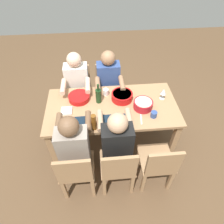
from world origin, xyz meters
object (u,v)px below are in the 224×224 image
at_px(chair_far_center, 108,86).
at_px(dining_table, 112,111).
at_px(serving_bowl_fruit, 79,97).
at_px(chair_near_right, 159,164).
at_px(serving_bowl_pasta, 143,104).
at_px(wine_bottle, 99,96).
at_px(serving_bowl_salad, 122,96).
at_px(wine_glass, 163,92).
at_px(diner_near_center, 117,143).
at_px(diner_near_left, 74,146).
at_px(cup_near_right, 154,114).
at_px(beer_bottle, 94,122).
at_px(napkin_stack, 67,111).
at_px(cup_far_center, 106,92).
at_px(chair_near_left, 76,171).
at_px(diner_far_left, 77,84).
at_px(chair_far_left, 79,88).
at_px(diner_far_center, 109,83).
at_px(chair_near_center, 118,167).

bearing_deg(chair_far_center, dining_table, -90.00).
bearing_deg(serving_bowl_fruit, chair_near_right, -45.43).
height_order(serving_bowl_pasta, wine_bottle, wine_bottle).
height_order(serving_bowl_salad, wine_glass, wine_glass).
relative_size(diner_near_center, chair_near_right, 1.41).
relative_size(dining_table, diner_near_left, 1.45).
distance_m(serving_bowl_salad, cup_near_right, 0.51).
xyz_separation_m(beer_bottle, napkin_stack, (-0.35, 0.31, -0.10)).
distance_m(dining_table, serving_bowl_fruit, 0.48).
height_order(chair_near_right, cup_far_center, chair_near_right).
bearing_deg(serving_bowl_fruit, chair_near_left, -92.77).
relative_size(chair_far_center, serving_bowl_fruit, 2.97).
xyz_separation_m(serving_bowl_pasta, wine_glass, (0.30, 0.15, 0.06)).
bearing_deg(cup_far_center, dining_table, -75.06).
bearing_deg(serving_bowl_salad, diner_far_left, 144.86).
bearing_deg(chair_far_center, serving_bowl_salad, -76.69).
bearing_deg(chair_near_right, beer_bottle, 151.64).
distance_m(chair_far_center, serving_bowl_salad, 0.71).
xyz_separation_m(chair_far_left, wine_bottle, (0.31, -0.65, 0.37)).
distance_m(diner_near_center, serving_bowl_pasta, 0.65).
xyz_separation_m(diner_far_left, cup_far_center, (0.41, -0.33, 0.09)).
relative_size(chair_far_center, diner_far_center, 0.71).
height_order(serving_bowl_fruit, napkin_stack, serving_bowl_fruit).
height_order(dining_table, diner_near_center, diner_near_center).
height_order(diner_near_center, diner_near_left, same).
distance_m(diner_near_left, beer_bottle, 0.35).
height_order(chair_near_center, wine_bottle, wine_bottle).
relative_size(diner_near_center, wine_bottle, 4.14).
xyz_separation_m(wine_bottle, cup_far_center, (0.10, 0.14, -0.06)).
xyz_separation_m(chair_near_center, cup_near_right, (0.50, 0.51, 0.30)).
xyz_separation_m(chair_near_center, wine_bottle, (-0.17, 0.85, 0.37)).
height_order(serving_bowl_fruit, cup_near_right, cup_near_right).
bearing_deg(chair_far_left, chair_near_center, -72.36).
bearing_deg(wine_bottle, beer_bottle, -99.06).
bearing_deg(dining_table, chair_near_right, -57.55).
relative_size(beer_bottle, napkin_stack, 1.57).
bearing_deg(beer_bottle, diner_far_center, 75.35).
distance_m(chair_far_center, serving_bowl_fruit, 0.78).
height_order(chair_far_center, cup_near_right, chair_far_center).
height_order(cup_far_center, napkin_stack, cup_far_center).
bearing_deg(chair_far_left, napkin_stack, -98.03).
xyz_separation_m(chair_far_left, serving_bowl_fruit, (0.04, -0.58, 0.30)).
relative_size(cup_far_center, napkin_stack, 0.67).
xyz_separation_m(diner_near_left, diner_far_left, (0.00, 1.13, 0.00)).
relative_size(chair_near_left, serving_bowl_pasta, 3.43).
height_order(diner_far_center, serving_bowl_fruit, diner_far_center).
height_order(diner_near_center, chair_near_left, diner_near_center).
bearing_deg(chair_near_center, diner_far_left, 109.92).
bearing_deg(diner_near_center, chair_far_center, 90.00).
distance_m(chair_far_center, wine_bottle, 0.76).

